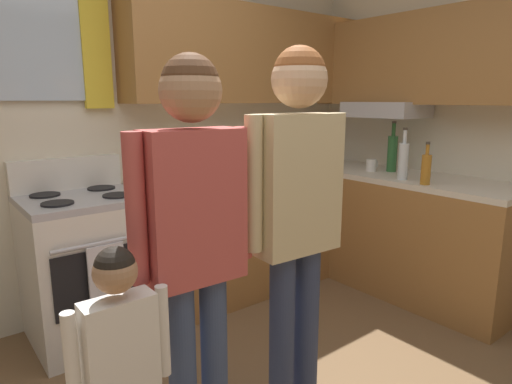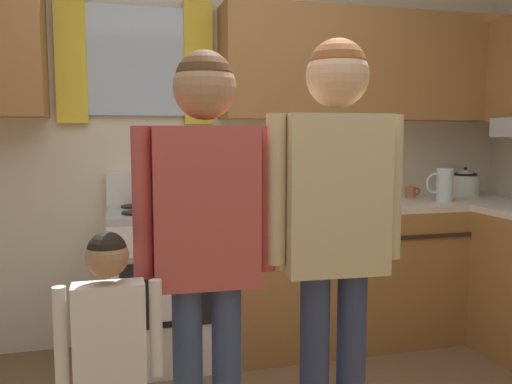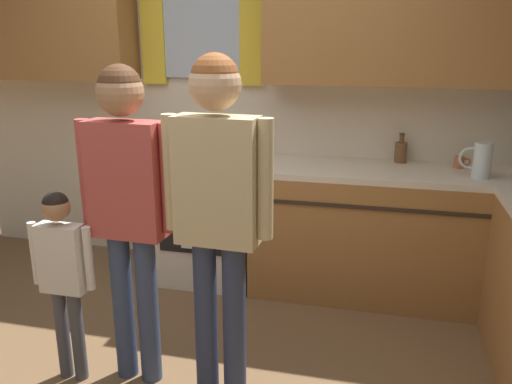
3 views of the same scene
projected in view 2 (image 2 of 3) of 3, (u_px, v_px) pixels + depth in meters
back_wall_unit at (191, 109)px, 3.35m from camera, size 4.60×0.42×2.60m
kitchen_counter_run at (454, 280)px, 3.23m from camera, size 2.11×1.93×0.90m
stove_oven at (167, 281)px, 3.15m from camera, size 0.67×0.67×1.10m
bottle_squat_brown at (356, 187)px, 3.65m from camera, size 0.08×0.08×0.21m
cup_terracotta at (411, 192)px, 3.68m from camera, size 0.11×0.07×0.08m
stovetop_kettle at (465, 183)px, 3.78m from camera, size 0.27×0.20×0.21m
water_pitcher at (444, 185)px, 3.46m from camera, size 0.19×0.11×0.22m
adult_holding_child at (206, 224)px, 1.86m from camera, size 0.50×0.22×1.62m
adult_in_plaid at (335, 212)px, 1.93m from camera, size 0.52×0.23×1.67m
small_child at (110, 347)px, 1.73m from camera, size 0.34×0.14×1.02m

